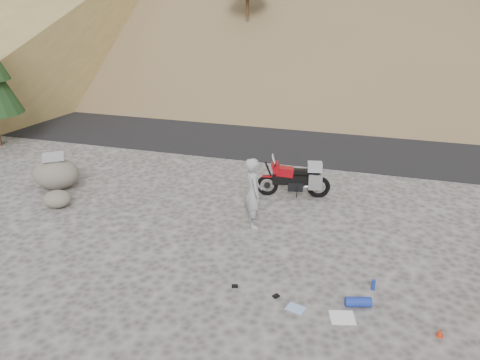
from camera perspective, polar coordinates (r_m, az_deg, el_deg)
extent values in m
plane|color=#474442|center=(10.83, 1.07, -8.18)|extent=(140.00, 140.00, 0.00)
cube|color=black|center=(18.98, 8.42, 5.33)|extent=(120.00, 7.00, 0.05)
cylinder|color=#3C2415|center=(23.88, 0.92, 21.00)|extent=(0.17, 0.17, 1.40)
cylinder|color=#3C2415|center=(32.35, -23.84, 17.25)|extent=(0.15, 0.15, 1.26)
torus|color=black|center=(13.30, 3.34, -0.65)|extent=(0.63, 0.23, 0.62)
cylinder|color=black|center=(13.30, 3.34, -0.65)|extent=(0.19, 0.09, 0.19)
torus|color=black|center=(13.34, 9.56, -0.85)|extent=(0.67, 0.26, 0.65)
cylinder|color=black|center=(13.34, 9.56, -0.85)|extent=(0.22, 0.11, 0.21)
cylinder|color=black|center=(13.17, 3.70, 0.72)|extent=(0.35, 0.12, 0.76)
cylinder|color=black|center=(13.04, 4.31, 2.15)|extent=(0.16, 0.57, 0.04)
cube|color=black|center=(13.22, 6.39, 0.07)|extent=(1.14, 0.44, 0.28)
cube|color=black|center=(13.30, 6.76, -0.69)|extent=(0.47, 0.36, 0.26)
cube|color=maroon|center=(13.13, 5.50, 1.04)|extent=(0.54, 0.37, 0.29)
cube|color=maroon|center=(13.09, 4.41, 1.54)|extent=(0.34, 0.37, 0.33)
cube|color=silver|center=(13.00, 4.16, 2.54)|extent=(0.16, 0.30, 0.24)
cube|color=black|center=(13.14, 7.45, 1.05)|extent=(0.54, 0.30, 0.11)
cube|color=black|center=(13.17, 8.98, 0.85)|extent=(0.35, 0.23, 0.09)
cube|color=silver|center=(13.02, 9.16, -0.31)|extent=(0.39, 0.18, 0.42)
cube|color=silver|center=(13.47, 9.04, 0.48)|extent=(0.39, 0.18, 0.42)
cube|color=#98989D|center=(13.11, 9.11, 1.60)|extent=(0.45, 0.39, 0.24)
cube|color=maroon|center=(13.19, 3.37, 0.47)|extent=(0.30, 0.17, 0.04)
cylinder|color=black|center=(13.21, 6.94, -1.61)|extent=(0.06, 0.20, 0.34)
cylinder|color=silver|center=(13.18, 8.80, -0.79)|extent=(0.43, 0.17, 0.12)
imported|color=#98989D|center=(11.76, 1.59, -5.54)|extent=(0.68, 0.77, 1.78)
ellipsoid|color=#57534B|center=(14.76, -21.52, 0.72)|extent=(1.71, 1.60, 0.89)
cube|color=#98989D|center=(14.58, -21.82, 2.67)|extent=(0.82, 0.78, 0.18)
ellipsoid|color=#57534B|center=(13.56, -21.38, -2.16)|extent=(0.96, 0.92, 0.45)
cube|color=white|center=(8.98, 12.37, -16.06)|extent=(0.53, 0.49, 0.01)
cylinder|color=navy|center=(9.26, 14.22, -14.21)|extent=(0.52, 0.31, 0.19)
cylinder|color=navy|center=(9.77, 15.94, -12.20)|extent=(0.10, 0.10, 0.22)
cone|color=red|center=(9.04, 23.22, -16.71)|extent=(0.16, 0.16, 0.16)
cube|color=black|center=(9.54, -0.64, -12.81)|extent=(0.14, 0.12, 0.03)
cube|color=black|center=(9.30, 4.42, -13.92)|extent=(0.14, 0.15, 0.04)
cube|color=#8DA9DB|center=(9.05, 6.79, -15.28)|extent=(0.39, 0.33, 0.01)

